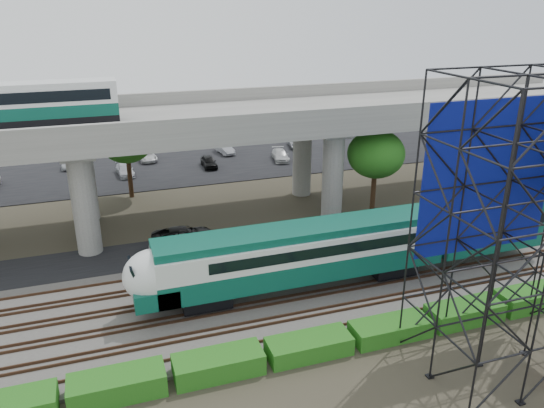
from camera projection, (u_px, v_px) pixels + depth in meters
name	position (u px, v px, depth m)	size (l,w,h in m)	color
ground	(267.00, 316.00, 32.28)	(140.00, 140.00, 0.00)	#474233
ballast_bed	(257.00, 298.00, 34.01)	(90.00, 12.00, 0.20)	slate
service_road	(225.00, 244.00, 41.54)	(90.00, 5.00, 0.08)	black
parking_lot	(177.00, 163.00, 62.30)	(90.00, 18.00, 0.08)	black
harbor_water	(154.00, 124.00, 81.75)	(140.00, 40.00, 0.03)	slate
rail_tracks	(257.00, 295.00, 33.95)	(90.00, 9.52, 0.16)	#472D1E
commuter_train	(334.00, 247.00, 34.58)	(29.30, 3.06, 4.30)	black
overpass	(194.00, 128.00, 43.17)	(80.00, 12.00, 12.40)	#9E9B93
scaffold_tower	(526.00, 232.00, 25.71)	(9.36, 6.36, 15.00)	black
hedge_strip	(309.00, 345.00, 28.58)	(34.60, 1.80, 1.20)	#196016
trees	(150.00, 163.00, 43.16)	(40.94, 16.94, 7.69)	#382314
suv	(184.00, 236.00, 41.26)	(2.31, 5.01, 1.39)	black
parked_cars	(178.00, 159.00, 61.60)	(37.35, 9.37, 1.31)	silver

